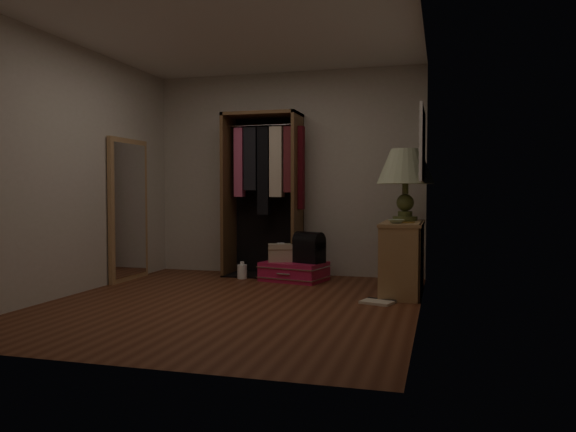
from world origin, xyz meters
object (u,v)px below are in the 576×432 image
object	(u,v)px
console_bookshelf	(403,255)
open_wardrobe	(266,180)
black_bag	(309,247)
table_lamp	(405,168)
pink_suitcase	(294,271)
white_jug	(242,271)
train_case	(281,253)
floor_mirror	(129,210)

from	to	relation	value
console_bookshelf	open_wardrobe	xyz separation A→B (m)	(-1.75, 0.74, 0.82)
black_bag	table_lamp	size ratio (longest dim) A/B	0.50
pink_suitcase	table_lamp	xyz separation A→B (m)	(1.31, -0.16, 1.21)
table_lamp	white_jug	size ratio (longest dim) A/B	3.72
train_case	table_lamp	world-z (taller)	table_lamp
floor_mirror	black_bag	size ratio (longest dim) A/B	4.28
pink_suitcase	table_lamp	distance (m)	1.79
train_case	table_lamp	size ratio (longest dim) A/B	0.46
console_bookshelf	floor_mirror	xyz separation A→B (m)	(-3.24, -0.03, 0.46)
pink_suitcase	floor_mirror	bearing A→B (deg)	-152.94
floor_mirror	train_case	world-z (taller)	floor_mirror
console_bookshelf	open_wardrobe	size ratio (longest dim) A/B	0.55
pink_suitcase	table_lamp	size ratio (longest dim) A/B	1.07
black_bag	pink_suitcase	bearing A→B (deg)	-162.32
console_bookshelf	pink_suitcase	size ratio (longest dim) A/B	1.33
floor_mirror	pink_suitcase	xyz separation A→B (m)	(1.93, 0.48, -0.74)
floor_mirror	white_jug	xyz separation A→B (m)	(1.28, 0.46, -0.76)
train_case	table_lamp	xyz separation A→B (m)	(1.48, -0.16, 0.99)
floor_mirror	train_case	size ratio (longest dim) A/B	4.67
floor_mirror	table_lamp	world-z (taller)	floor_mirror
pink_suitcase	table_lamp	bearing A→B (deg)	6.22
console_bookshelf	pink_suitcase	world-z (taller)	console_bookshelf
floor_mirror	black_bag	xyz separation A→B (m)	(2.12, 0.46, -0.44)
open_wardrobe	train_case	world-z (taller)	open_wardrobe
train_case	floor_mirror	bearing A→B (deg)	177.24
console_bookshelf	white_jug	size ratio (longest dim) A/B	5.28
pink_suitcase	white_jug	xyz separation A→B (m)	(-0.65, -0.02, -0.02)
pink_suitcase	train_case	xyz separation A→B (m)	(-0.17, 0.00, 0.22)
black_bag	floor_mirror	bearing A→B (deg)	-144.47
console_bookshelf	white_jug	world-z (taller)	console_bookshelf
train_case	pink_suitcase	bearing A→B (deg)	-19.71
black_bag	table_lamp	xyz separation A→B (m)	(1.12, -0.14, 0.91)
open_wardrobe	floor_mirror	world-z (taller)	open_wardrobe
open_wardrobe	pink_suitcase	bearing A→B (deg)	-33.01
pink_suitcase	table_lamp	world-z (taller)	table_lamp
console_bookshelf	pink_suitcase	xyz separation A→B (m)	(-1.31, 0.45, -0.28)
pink_suitcase	train_case	bearing A→B (deg)	-168.51
floor_mirror	open_wardrobe	bearing A→B (deg)	27.33
console_bookshelf	table_lamp	size ratio (longest dim) A/B	1.42
open_wardrobe	black_bag	world-z (taller)	open_wardrobe
black_bag	console_bookshelf	bearing A→B (deg)	2.13
open_wardrobe	black_bag	size ratio (longest dim) A/B	5.16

